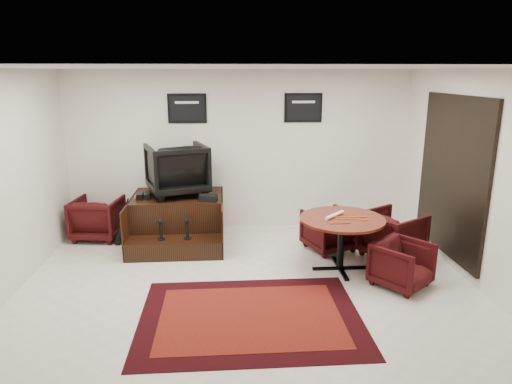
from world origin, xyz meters
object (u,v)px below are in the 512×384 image
shine_podium (178,221)px  table_chair_window (393,232)px  shine_chair (177,167)px  table_chair_corner (402,262)px  meeting_table (342,224)px  table_chair_back (329,228)px  armchair_side (98,216)px

shine_podium → table_chair_window: (3.31, -0.92, 0.04)m
shine_podium → shine_chair: size_ratio=1.63×
table_chair_window → table_chair_corner: 1.00m
meeting_table → table_chair_window: size_ratio=1.50×
shine_podium → table_chair_corner: size_ratio=2.30×
table_chair_back → table_chair_window: size_ratio=0.89×
table_chair_back → shine_podium: bearing=-34.6°
shine_podium → table_chair_back: bearing=-12.8°
shine_podium → meeting_table: size_ratio=1.29×
shine_podium → armchair_side: size_ratio=1.98×
table_chair_back → table_chair_corner: 1.50m
armchair_side → table_chair_back: 3.88m
table_chair_window → table_chair_corner: table_chair_window is taller
shine_chair → meeting_table: size_ratio=0.79×
meeting_table → table_chair_corner: bearing=-40.3°
armchair_side → table_chair_corner: (4.46, -2.14, -0.05)m
table_chair_back → armchair_side: bearing=-33.6°
shine_podium → shine_chair: (0.00, 0.15, 0.89)m
armchair_side → table_chair_window: bearing=173.7°
armchair_side → table_chair_back: bearing=175.9°
shine_podium → table_chair_corner: shine_podium is taller
meeting_table → armchair_side: bearing=157.5°
shine_chair → armchair_side: shine_chair is taller
meeting_table → shine_podium: bearing=151.2°
shine_chair → table_chair_window: shine_chair is taller
armchair_side → table_chair_corner: 4.95m
armchair_side → meeting_table: bearing=165.2°
shine_podium → table_chair_corner: bearing=-31.5°
armchair_side → table_chair_window: (4.69, -1.17, 0.01)m
shine_podium → armchair_side: 1.40m
meeting_table → table_chair_back: (0.01, 0.77, -0.33)m
armchair_side → table_chair_corner: bearing=162.1°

